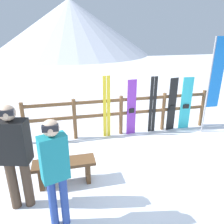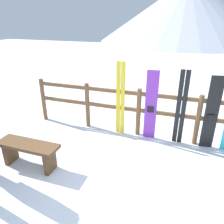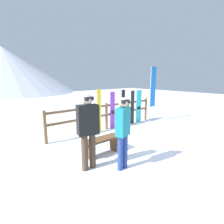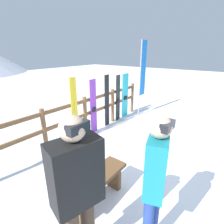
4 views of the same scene
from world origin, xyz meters
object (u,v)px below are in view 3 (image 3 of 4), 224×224
(snowboard_cyan, at_px, (139,106))
(person_black, at_px, (88,127))
(snowboard_purple, at_px, (113,110))
(snowboard_black_stripe, at_px, (132,107))
(bench, at_px, (102,143))
(ski_pair_black, at_px, (123,108))
(person_teal, at_px, (123,127))
(ski_pair_yellow, at_px, (99,111))
(rental_flag, at_px, (152,90))

(snowboard_cyan, bearing_deg, person_black, -152.73)
(person_black, height_order, snowboard_purple, person_black)
(snowboard_black_stripe, bearing_deg, person_black, -150.11)
(bench, relative_size, ski_pair_black, 0.71)
(person_black, bearing_deg, ski_pair_black, 34.29)
(person_teal, xyz_separation_m, ski_pair_yellow, (1.27, 2.68, -0.18))
(snowboard_black_stripe, bearing_deg, ski_pair_yellow, 179.90)
(snowboard_black_stripe, bearing_deg, snowboard_cyan, 0.00)
(ski_pair_yellow, relative_size, snowboard_purple, 1.09)
(person_black, bearing_deg, snowboard_black_stripe, 29.89)
(snowboard_purple, relative_size, ski_pair_black, 0.97)
(person_teal, distance_m, ski_pair_black, 3.72)
(ski_pair_yellow, distance_m, rental_flag, 2.93)
(bench, distance_m, person_teal, 1.16)
(person_teal, xyz_separation_m, person_black, (-0.60, 0.52, 0.00))
(person_teal, distance_m, rental_flag, 4.75)
(bench, bearing_deg, snowboard_purple, 43.21)
(rental_flag, bearing_deg, ski_pair_yellow, 172.91)
(person_black, distance_m, snowboard_black_stripe, 4.34)
(ski_pair_yellow, relative_size, rental_flag, 0.64)
(person_black, height_order, ski_pair_yellow, person_black)
(ski_pair_black, xyz_separation_m, snowboard_black_stripe, (0.58, -0.00, -0.04))
(ski_pair_black, bearing_deg, bench, -144.73)
(snowboard_purple, distance_m, snowboard_black_stripe, 1.20)
(person_black, xyz_separation_m, snowboard_cyan, (4.18, 2.16, -0.26))
(person_black, relative_size, ski_pair_black, 1.11)
(ski_pair_yellow, height_order, snowboard_purple, ski_pair_yellow)
(ski_pair_black, bearing_deg, person_black, -145.71)
(bench, height_order, ski_pair_yellow, ski_pair_yellow)
(snowboard_cyan, relative_size, rental_flag, 0.59)
(snowboard_cyan, bearing_deg, person_teal, -143.23)
(snowboard_cyan, xyz_separation_m, rental_flag, (0.51, -0.35, 0.78))
(bench, xyz_separation_m, person_teal, (-0.10, -0.94, 0.68))
(ski_pair_black, relative_size, rental_flag, 0.61)
(person_black, bearing_deg, person_teal, -41.18)
(person_teal, distance_m, ski_pair_yellow, 2.98)
(person_teal, height_order, snowboard_black_stripe, person_teal)
(person_black, distance_m, ski_pair_black, 3.84)
(snowboard_purple, relative_size, snowboard_cyan, 1.01)
(ski_pair_black, height_order, rental_flag, rental_flag)
(person_teal, bearing_deg, rental_flag, 29.62)
(snowboard_black_stripe, xyz_separation_m, rental_flag, (0.95, -0.35, 0.78))
(bench, relative_size, ski_pair_yellow, 0.68)
(person_teal, xyz_separation_m, snowboard_cyan, (3.59, 2.68, -0.26))
(bench, height_order, snowboard_purple, snowboard_purple)
(person_teal, xyz_separation_m, snowboard_black_stripe, (3.15, 2.68, -0.26))
(snowboard_purple, bearing_deg, ski_pair_yellow, 179.72)
(bench, relative_size, rental_flag, 0.44)
(snowboard_black_stripe, distance_m, rental_flag, 1.28)
(person_black, relative_size, snowboard_black_stripe, 1.16)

